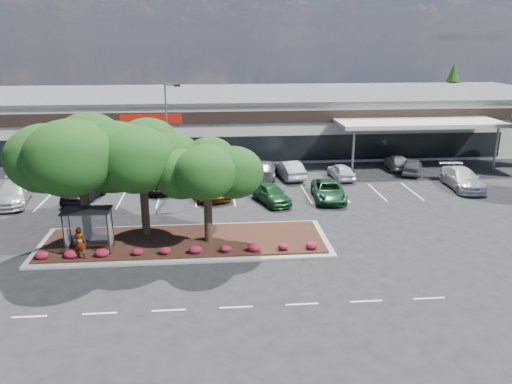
{
  "coord_description": "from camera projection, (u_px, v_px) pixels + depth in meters",
  "views": [
    {
      "loc": [
        -0.13,
        -25.2,
        12.39
      ],
      "look_at": [
        2.67,
        6.15,
        2.6
      ],
      "focal_mm": 35.0,
      "sensor_mm": 36.0,
      "label": 1
    }
  ],
  "objects": [
    {
      "name": "ground",
      "position": [
        218.0,
        271.0,
        27.66
      ],
      "size": [
        160.0,
        160.0,
        0.0
      ],
      "primitive_type": "plane",
      "color": "black",
      "rests_on": "ground"
    },
    {
      "name": "retail_store",
      "position": [
        213.0,
        119.0,
        58.97
      ],
      "size": [
        80.4,
        25.2,
        6.25
      ],
      "color": "beige",
      "rests_on": "ground"
    },
    {
      "name": "landscape_island",
      "position": [
        185.0,
        242.0,
        31.25
      ],
      "size": [
        18.0,
        6.0,
        0.26
      ],
      "color": "#9A9A95",
      "rests_on": "ground"
    },
    {
      "name": "lane_markings",
      "position": [
        214.0,
        209.0,
        37.55
      ],
      "size": [
        33.12,
        20.06,
        0.01
      ],
      "color": "silver",
      "rests_on": "ground"
    },
    {
      "name": "shrub_row",
      "position": [
        183.0,
        250.0,
        29.14
      ],
      "size": [
        17.0,
        0.8,
        0.5
      ],
      "primitive_type": null,
      "color": "maroon",
      "rests_on": "landscape_island"
    },
    {
      "name": "bus_shelter",
      "position": [
        88.0,
        218.0,
        29.14
      ],
      "size": [
        2.75,
        1.55,
        2.59
      ],
      "color": "black",
      "rests_on": "landscape_island"
    },
    {
      "name": "island_tree_west",
      "position": [
        82.0,
        179.0,
        30.01
      ],
      "size": [
        7.2,
        7.2,
        7.89
      ],
      "primitive_type": null,
      "color": "#1D3C11",
      "rests_on": "landscape_island"
    },
    {
      "name": "island_tree_mid",
      "position": [
        143.0,
        179.0,
        31.05
      ],
      "size": [
        6.6,
        6.6,
        7.32
      ],
      "primitive_type": null,
      "color": "#1D3C11",
      "rests_on": "landscape_island"
    },
    {
      "name": "island_tree_east",
      "position": [
        207.0,
        191.0,
        30.09
      ],
      "size": [
        5.8,
        5.8,
        6.5
      ],
      "primitive_type": null,
      "color": "#1D3C11",
      "rests_on": "landscape_island"
    },
    {
      "name": "conifer_north_east",
      "position": [
        451.0,
        95.0,
        71.05
      ],
      "size": [
        3.96,
        3.96,
        9.0
      ],
      "primitive_type": "cone",
      "color": "#1D3C11",
      "rests_on": "ground"
    },
    {
      "name": "person_waiting",
      "position": [
        80.0,
        243.0,
        28.33
      ],
      "size": [
        0.78,
        0.61,
        1.91
      ],
      "primitive_type": "imported",
      "rotation": [
        0.0,
        0.0,
        2.9
      ],
      "color": "#594C47",
      "rests_on": "landscape_island"
    },
    {
      "name": "light_pole",
      "position": [
        169.0,
        147.0,
        39.93
      ],
      "size": [
        1.4,
        0.83,
        9.03
      ],
      "rotation": [
        0.0,
        0.0,
        -0.38
      ],
      "color": "#9A9A95",
      "rests_on": "ground"
    },
    {
      "name": "survey_stake",
      "position": [
        302.0,
        265.0,
        26.89
      ],
      "size": [
        0.07,
        0.14,
        1.02
      ],
      "color": "tan",
      "rests_on": "ground"
    },
    {
      "name": "car_0",
      "position": [
        13.0,
        193.0,
        38.68
      ],
      "size": [
        3.18,
        5.89,
        1.62
      ],
      "primitive_type": "imported",
      "rotation": [
        0.0,
        0.0,
        0.17
      ],
      "color": "#B3B3B3",
      "rests_on": "ground"
    },
    {
      "name": "car_1",
      "position": [
        84.0,
        190.0,
        39.39
      ],
      "size": [
        3.19,
        5.35,
        1.71
      ],
      "primitive_type": "imported",
      "rotation": [
        0.0,
        0.0,
        -0.25
      ],
      "color": "black",
      "rests_on": "ground"
    },
    {
      "name": "car_2",
      "position": [
        156.0,
        182.0,
        41.98
      ],
      "size": [
        4.39,
        5.79,
        1.46
      ],
      "primitive_type": "imported",
      "rotation": [
        0.0,
        0.0,
        0.43
      ],
      "color": "black",
      "rests_on": "ground"
    },
    {
      "name": "car_3",
      "position": [
        209.0,
        186.0,
        40.5
      ],
      "size": [
        4.34,
        6.47,
        1.65
      ],
      "primitive_type": "imported",
      "rotation": [
        0.0,
        0.0,
        0.3
      ],
      "color": "#67360E",
      "rests_on": "ground"
    },
    {
      "name": "car_4",
      "position": [
        271.0,
        193.0,
        38.78
      ],
      "size": [
        3.17,
        4.8,
        1.52
      ],
      "primitive_type": "imported",
      "rotation": [
        0.0,
        0.0,
        0.34
      ],
      "color": "#1A4923",
      "rests_on": "ground"
    },
    {
      "name": "car_6",
      "position": [
        329.0,
        191.0,
        39.61
      ],
      "size": [
        2.88,
        5.44,
        1.46
      ],
      "primitive_type": "imported",
      "rotation": [
        0.0,
        0.0,
        -0.09
      ],
      "color": "#1C4928",
      "rests_on": "ground"
    },
    {
      "name": "car_8",
      "position": [
        462.0,
        179.0,
        42.57
      ],
      "size": [
        2.74,
        5.88,
        1.66
      ],
      "primitive_type": "imported",
      "rotation": [
        0.0,
        0.0,
        -0.07
      ],
      "color": "white",
      "rests_on": "ground"
    },
    {
      "name": "car_9",
      "position": [
        67.0,
        169.0,
        45.63
      ],
      "size": [
        3.07,
        6.09,
        1.69
      ],
      "primitive_type": "imported",
      "rotation": [
        0.0,
        0.0,
        3.02
      ],
      "color": "silver",
      "rests_on": "ground"
    },
    {
      "name": "car_10",
      "position": [
        156.0,
        168.0,
        46.38
      ],
      "size": [
        1.77,
        4.27,
        1.44
      ],
      "primitive_type": "imported",
      "rotation": [
        0.0,
        0.0,
        3.16
      ],
      "color": "#595A61",
      "rests_on": "ground"
    },
    {
      "name": "car_11",
      "position": [
        159.0,
        169.0,
        45.46
      ],
      "size": [
        3.26,
        5.37,
        1.71
      ],
      "primitive_type": "imported",
      "rotation": [
        0.0,
        0.0,
        2.88
      ],
      "color": "maroon",
      "rests_on": "ground"
    },
    {
      "name": "car_12",
      "position": [
        236.0,
        161.0,
        48.75
      ],
      "size": [
        3.66,
        5.66,
        1.53
      ],
      "primitive_type": "imported",
      "rotation": [
        0.0,
        0.0,
        3.46
      ],
      "color": "slate",
      "rests_on": "ground"
    },
    {
      "name": "car_13",
      "position": [
        265.0,
        169.0,
        45.91
      ],
      "size": [
        3.1,
        5.62,
        1.54
      ],
      "primitive_type": "imported",
      "rotation": [
        0.0,
        0.0,
        2.96
      ],
      "color": "slate",
      "rests_on": "ground"
    },
    {
      "name": "car_14",
      "position": [
        289.0,
        169.0,
        45.7
      ],
      "size": [
        2.53,
        5.11,
        1.61
      ],
      "primitive_type": "imported",
      "rotation": [
        0.0,
        0.0,
        3.32
      ],
      "color": "#A2A8AE",
      "rests_on": "ground"
    },
    {
      "name": "car_15",
      "position": [
        341.0,
        171.0,
        45.47
      ],
      "size": [
        1.99,
        4.23,
        1.4
      ],
      "primitive_type": "imported",
      "rotation": [
        0.0,
        0.0,
        3.22
      ],
      "color": "silver",
      "rests_on": "ground"
    },
    {
      "name": "car_16",
      "position": [
        412.0,
        166.0,
        47.08
      ],
      "size": [
        3.46,
        4.74,
        1.5
      ],
      "primitive_type": "imported",
      "rotation": [
        0.0,
        0.0,
        2.71
      ],
      "color": "slate",
      "rests_on": "ground"
    },
    {
      "name": "car_17",
      "position": [
        397.0,
        162.0,
        48.69
      ],
      "size": [
        2.05,
        4.44,
        1.47
      ],
      "primitive_type": "imported",
      "rotation": [
        0.0,
        0.0,
        3.07
      ],
      "color": "#B3B3B3",
      "rests_on": "ground"
    }
  ]
}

